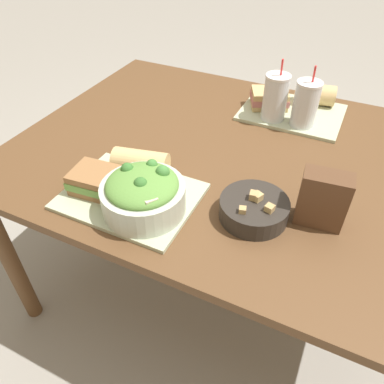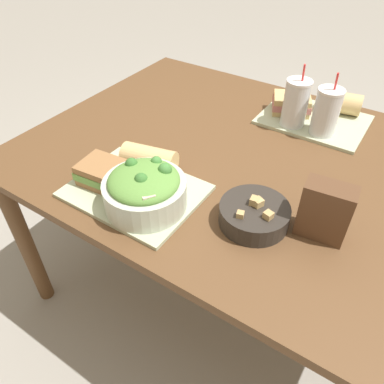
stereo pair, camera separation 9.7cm
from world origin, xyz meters
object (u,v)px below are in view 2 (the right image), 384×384
(drink_cup_red, at_px, (326,113))
(chip_bag, at_px, (325,211))
(baguette_near, at_px, (150,159))
(soup_bowl, at_px, (254,214))
(drink_cup_dark, at_px, (295,104))
(sandwich_far, at_px, (291,104))
(baguette_far, at_px, (343,103))
(sandwich_near, at_px, (104,173))
(salad_bowl, at_px, (145,189))

(drink_cup_red, distance_m, chip_bag, 0.49)
(baguette_near, distance_m, drink_cup_red, 0.62)
(soup_bowl, height_order, drink_cup_dark, drink_cup_dark)
(sandwich_far, height_order, baguette_far, baguette_far)
(sandwich_near, relative_size, sandwich_far, 0.87)
(baguette_far, relative_size, drink_cup_dark, 0.66)
(soup_bowl, distance_m, sandwich_near, 0.45)
(sandwich_near, xyz_separation_m, drink_cup_dark, (0.34, 0.62, 0.05))
(drink_cup_dark, height_order, chip_bag, drink_cup_dark)
(soup_bowl, relative_size, baguette_near, 1.04)
(chip_bag, bearing_deg, baguette_near, 177.68)
(baguette_far, bearing_deg, baguette_near, 140.23)
(baguette_far, bearing_deg, chip_bag, -178.58)
(baguette_near, relative_size, baguette_far, 1.20)
(sandwich_far, relative_size, drink_cup_red, 0.78)
(sandwich_near, distance_m, baguette_far, 0.93)
(sandwich_near, bearing_deg, salad_bowl, -9.69)
(soup_bowl, distance_m, drink_cup_red, 0.53)
(baguette_far, relative_size, drink_cup_red, 0.67)
(sandwich_near, height_order, baguette_near, baguette_near)
(sandwich_near, relative_size, chip_bag, 0.97)
(baguette_near, distance_m, baguette_far, 0.78)
(soup_bowl, height_order, sandwich_far, same)
(drink_cup_dark, bearing_deg, salad_bowl, -105.16)
(baguette_near, height_order, drink_cup_red, drink_cup_red)
(drink_cup_dark, bearing_deg, chip_bag, -60.76)
(salad_bowl, height_order, drink_cup_red, drink_cup_red)
(soup_bowl, xyz_separation_m, drink_cup_dark, (-0.10, 0.52, 0.06))
(soup_bowl, height_order, sandwich_near, same)
(salad_bowl, bearing_deg, drink_cup_dark, 74.84)
(drink_cup_red, bearing_deg, chip_bag, -72.02)
(soup_bowl, bearing_deg, sandwich_near, -167.34)
(sandwich_near, distance_m, sandwich_far, 0.77)
(sandwich_near, relative_size, drink_cup_red, 0.68)
(drink_cup_red, bearing_deg, sandwich_near, -125.67)
(chip_bag, bearing_deg, baguette_far, 95.81)
(baguette_near, height_order, baguette_far, same)
(soup_bowl, height_order, baguette_near, baguette_near)
(salad_bowl, relative_size, soup_bowl, 1.22)
(sandwich_near, distance_m, drink_cup_red, 0.76)
(salad_bowl, bearing_deg, chip_bag, 21.20)
(baguette_near, bearing_deg, sandwich_far, -33.00)
(baguette_far, distance_m, chip_bag, 0.66)
(sandwich_far, bearing_deg, sandwich_near, -136.58)
(drink_cup_red, relative_size, chip_bag, 1.42)
(sandwich_near, bearing_deg, sandwich_far, 62.09)
(baguette_near, height_order, sandwich_far, baguette_near)
(salad_bowl, xyz_separation_m, sandwich_far, (0.13, 0.72, -0.02))
(sandwich_far, bearing_deg, drink_cup_red, -53.67)
(sandwich_near, relative_size, baguette_far, 1.02)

